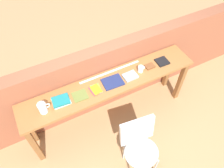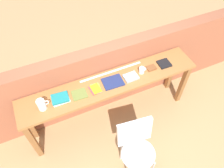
{
  "view_description": "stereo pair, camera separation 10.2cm",
  "coord_description": "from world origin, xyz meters",
  "px_view_note": "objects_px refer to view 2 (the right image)",
  "views": [
    {
      "loc": [
        -0.83,
        -1.36,
        3.13
      ],
      "look_at": [
        0.0,
        0.25,
        0.9
      ],
      "focal_mm": 35.0,
      "sensor_mm": 36.0,
      "label": 1
    },
    {
      "loc": [
        -0.74,
        -1.41,
        3.13
      ],
      "look_at": [
        0.0,
        0.25,
        0.9
      ],
      "focal_mm": 35.0,
      "sensor_mm": 36.0,
      "label": 2
    }
  ],
  "objects_px": {
    "book_stack_leftmost": "(60,99)",
    "mug": "(142,70)",
    "pitcher_white": "(42,105)",
    "pamphlet_pile_colourful": "(96,89)",
    "book_open_centre": "(113,82)",
    "book_repair_rightmost": "(164,64)",
    "magazine_cycling": "(79,94)",
    "chair_white_moulded": "(137,146)",
    "leather_journal_brown": "(151,68)"
  },
  "relations": [
    {
      "from": "pamphlet_pile_colourful",
      "to": "book_open_centre",
      "type": "relative_size",
      "value": 0.67
    },
    {
      "from": "magazine_cycling",
      "to": "book_open_centre",
      "type": "bearing_deg",
      "value": 3.81
    },
    {
      "from": "pitcher_white",
      "to": "leather_journal_brown",
      "type": "bearing_deg",
      "value": 1.42
    },
    {
      "from": "chair_white_moulded",
      "to": "book_repair_rightmost",
      "type": "distance_m",
      "value": 1.22
    },
    {
      "from": "book_stack_leftmost",
      "to": "mug",
      "type": "relative_size",
      "value": 2.04
    },
    {
      "from": "pitcher_white",
      "to": "magazine_cycling",
      "type": "distance_m",
      "value": 0.48
    },
    {
      "from": "chair_white_moulded",
      "to": "magazine_cycling",
      "type": "distance_m",
      "value": 0.98
    },
    {
      "from": "book_stack_leftmost",
      "to": "mug",
      "type": "bearing_deg",
      "value": -0.38
    },
    {
      "from": "mug",
      "to": "book_repair_rightmost",
      "type": "bearing_deg",
      "value": 1.05
    },
    {
      "from": "pamphlet_pile_colourful",
      "to": "leather_journal_brown",
      "type": "distance_m",
      "value": 0.85
    },
    {
      "from": "pitcher_white",
      "to": "leather_journal_brown",
      "type": "height_order",
      "value": "pitcher_white"
    },
    {
      "from": "chair_white_moulded",
      "to": "book_open_centre",
      "type": "distance_m",
      "value": 0.88
    },
    {
      "from": "pitcher_white",
      "to": "magazine_cycling",
      "type": "bearing_deg",
      "value": 1.96
    },
    {
      "from": "book_stack_leftmost",
      "to": "book_repair_rightmost",
      "type": "relative_size",
      "value": 1.32
    },
    {
      "from": "pamphlet_pile_colourful",
      "to": "leather_journal_brown",
      "type": "bearing_deg",
      "value": 1.66
    },
    {
      "from": "magazine_cycling",
      "to": "pamphlet_pile_colourful",
      "type": "xyz_separation_m",
      "value": [
        0.22,
        -0.0,
        0.0
      ]
    },
    {
      "from": "leather_journal_brown",
      "to": "book_repair_rightmost",
      "type": "relative_size",
      "value": 0.76
    },
    {
      "from": "pitcher_white",
      "to": "book_open_centre",
      "type": "distance_m",
      "value": 0.95
    },
    {
      "from": "magazine_cycling",
      "to": "mug",
      "type": "xyz_separation_m",
      "value": [
        0.91,
        0.01,
        0.04
      ]
    },
    {
      "from": "book_open_centre",
      "to": "mug",
      "type": "distance_m",
      "value": 0.44
    },
    {
      "from": "book_open_centre",
      "to": "leather_journal_brown",
      "type": "bearing_deg",
      "value": 4.11
    },
    {
      "from": "chair_white_moulded",
      "to": "mug",
      "type": "bearing_deg",
      "value": 59.66
    },
    {
      "from": "magazine_cycling",
      "to": "pamphlet_pile_colourful",
      "type": "height_order",
      "value": "pamphlet_pile_colourful"
    },
    {
      "from": "pitcher_white",
      "to": "book_stack_leftmost",
      "type": "height_order",
      "value": "pitcher_white"
    },
    {
      "from": "magazine_cycling",
      "to": "leather_journal_brown",
      "type": "height_order",
      "value": "leather_journal_brown"
    },
    {
      "from": "pamphlet_pile_colourful",
      "to": "pitcher_white",
      "type": "bearing_deg",
      "value": -178.89
    },
    {
      "from": "book_stack_leftmost",
      "to": "leather_journal_brown",
      "type": "xyz_separation_m",
      "value": [
        1.32,
        0.0,
        -0.01
      ]
    },
    {
      "from": "pamphlet_pile_colourful",
      "to": "book_repair_rightmost",
      "type": "xyz_separation_m",
      "value": [
        1.06,
        0.02,
        0.0
      ]
    },
    {
      "from": "chair_white_moulded",
      "to": "leather_journal_brown",
      "type": "height_order",
      "value": "leather_journal_brown"
    },
    {
      "from": "pamphlet_pile_colourful",
      "to": "magazine_cycling",
      "type": "bearing_deg",
      "value": 179.31
    },
    {
      "from": "pitcher_white",
      "to": "pamphlet_pile_colourful",
      "type": "bearing_deg",
      "value": 1.11
    },
    {
      "from": "book_stack_leftmost",
      "to": "book_open_centre",
      "type": "height_order",
      "value": "book_stack_leftmost"
    },
    {
      "from": "book_stack_leftmost",
      "to": "leather_journal_brown",
      "type": "relative_size",
      "value": 1.73
    },
    {
      "from": "chair_white_moulded",
      "to": "book_repair_rightmost",
      "type": "xyz_separation_m",
      "value": [
        0.84,
        0.81,
        0.37
      ]
    },
    {
      "from": "magazine_cycling",
      "to": "mug",
      "type": "relative_size",
      "value": 1.73
    },
    {
      "from": "book_open_centre",
      "to": "book_stack_leftmost",
      "type": "bearing_deg",
      "value": -178.13
    },
    {
      "from": "magazine_cycling",
      "to": "mug",
      "type": "distance_m",
      "value": 0.91
    },
    {
      "from": "book_open_centre",
      "to": "book_repair_rightmost",
      "type": "xyz_separation_m",
      "value": [
        0.81,
        0.01,
        0.0
      ]
    },
    {
      "from": "pitcher_white",
      "to": "book_open_centre",
      "type": "xyz_separation_m",
      "value": [
        0.94,
        0.02,
        -0.07
      ]
    },
    {
      "from": "chair_white_moulded",
      "to": "pamphlet_pile_colourful",
      "type": "relative_size",
      "value": 4.91
    },
    {
      "from": "book_stack_leftmost",
      "to": "chair_white_moulded",
      "type": "bearing_deg",
      "value": -49.87
    },
    {
      "from": "pitcher_white",
      "to": "magazine_cycling",
      "type": "relative_size",
      "value": 0.96
    },
    {
      "from": "book_open_centre",
      "to": "mug",
      "type": "xyz_separation_m",
      "value": [
        0.44,
        0.0,
        0.03
      ]
    },
    {
      "from": "pamphlet_pile_colourful",
      "to": "chair_white_moulded",
      "type": "bearing_deg",
      "value": -74.41
    },
    {
      "from": "book_open_centre",
      "to": "chair_white_moulded",
      "type": "bearing_deg",
      "value": -89.32
    },
    {
      "from": "pitcher_white",
      "to": "book_open_centre",
      "type": "bearing_deg",
      "value": 1.47
    },
    {
      "from": "pitcher_white",
      "to": "mug",
      "type": "relative_size",
      "value": 1.67
    },
    {
      "from": "mug",
      "to": "book_repair_rightmost",
      "type": "xyz_separation_m",
      "value": [
        0.37,
        0.01,
        -0.03
      ]
    },
    {
      "from": "pitcher_white",
      "to": "pamphlet_pile_colourful",
      "type": "distance_m",
      "value": 0.7
    },
    {
      "from": "chair_white_moulded",
      "to": "pamphlet_pile_colourful",
      "type": "distance_m",
      "value": 0.9
    }
  ]
}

